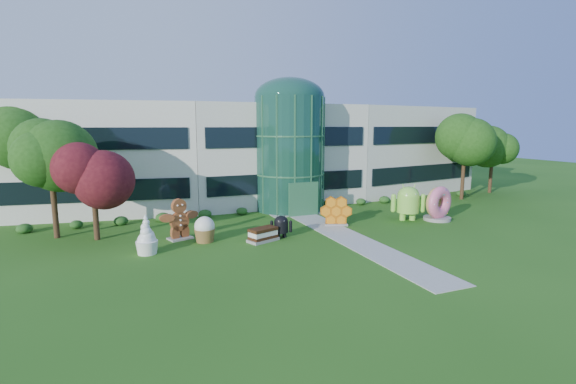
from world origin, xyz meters
name	(u,v)px	position (x,y,z in m)	size (l,w,h in m)	color
ground	(362,244)	(0.00, 0.00, 0.00)	(140.00, 140.00, 0.00)	#215114
building	(267,153)	(0.00, 18.00, 4.65)	(46.00, 15.00, 9.30)	beige
atrium	(289,154)	(0.00, 12.00, 4.90)	(6.00, 6.00, 9.80)	#194738
walkway	(346,236)	(0.00, 2.00, 0.02)	(2.40, 20.00, 0.04)	#9E9E93
tree_red	(94,195)	(-15.50, 7.50, 3.00)	(4.00, 4.00, 6.00)	#3F0C14
trees_backdrop	(285,161)	(0.00, 13.00, 4.20)	(52.00, 8.00, 8.40)	#1B4210
android_green	(408,200)	(6.97, 4.43, 1.58)	(2.78, 1.86, 3.16)	#85D544
android_black	(281,225)	(-4.11, 3.45, 0.87)	(1.53, 1.02, 1.74)	black
donut	(438,203)	(9.14, 3.55, 1.37)	(2.63, 1.26, 2.74)	#DE546F
gingerbread	(179,219)	(-10.44, 5.58, 1.37)	(2.96, 1.14, 2.74)	brown
ice_cream_sandwich	(263,234)	(-5.54, 3.02, 0.45)	(2.02, 1.01, 0.90)	#311D0B
honeycomb	(336,212)	(0.92, 5.09, 0.99)	(2.51, 0.90, 1.97)	orange
froyo	(146,234)	(-12.66, 3.05, 1.17)	(1.36, 1.36, 2.33)	white
cupcake	(205,229)	(-9.05, 4.31, 0.84)	(1.39, 1.39, 1.67)	white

